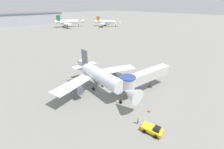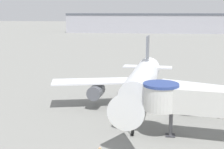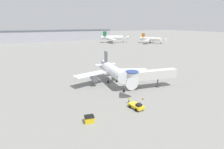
# 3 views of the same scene
# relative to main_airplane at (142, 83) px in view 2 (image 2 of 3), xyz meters

# --- Properties ---
(ground_plane) EXTENTS (800.00, 800.00, 0.00)m
(ground_plane) POSITION_rel_main_airplane_xyz_m (1.00, -0.26, -4.36)
(ground_plane) COLOR gray
(main_airplane) EXTENTS (27.90, 25.15, 10.35)m
(main_airplane) POSITION_rel_main_airplane_xyz_m (0.00, 0.00, 0.00)
(main_airplane) COLOR silver
(main_airplane) RESTS_ON ground_plane
(jet_bridge) EXTENTS (17.79, 5.66, 6.20)m
(jet_bridge) POSITION_rel_main_airplane_xyz_m (7.91, -8.62, 0.16)
(jet_bridge) COLOR silver
(jet_bridge) RESTS_ON ground_plane
(traffic_cone_starboard_wing) EXTENTS (0.39, 0.39, 0.65)m
(traffic_cone_starboard_wing) POSITION_rel_main_airplane_xyz_m (10.50, -0.89, -4.05)
(traffic_cone_starboard_wing) COLOR black
(traffic_cone_starboard_wing) RESTS_ON ground_plane
(terminal_building) EXTENTS (130.35, 25.64, 12.82)m
(terminal_building) POSITION_rel_main_airplane_xyz_m (9.82, 174.74, 2.06)
(terminal_building) COLOR #A8A8B2
(terminal_building) RESTS_ON ground_plane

